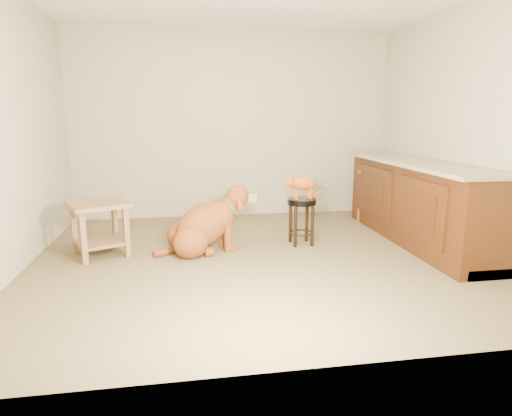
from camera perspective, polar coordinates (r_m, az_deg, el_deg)
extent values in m
cube|color=brown|center=(4.44, 0.04, -6.68)|extent=(4.50, 4.00, 0.01)
cube|color=#A49E84|center=(6.18, -3.02, 10.92)|extent=(4.50, 0.04, 2.60)
cube|color=#A49E84|center=(2.25, 8.42, 8.59)|extent=(4.50, 0.04, 2.60)
cube|color=#A49E84|center=(4.43, -30.40, 8.79)|extent=(0.04, 4.00, 2.60)
cube|color=#A49E84|center=(5.08, 26.35, 9.42)|extent=(0.04, 4.00, 2.60)
cube|color=#3E1F0B|center=(5.26, 20.94, 0.57)|extent=(0.60, 2.50, 0.90)
cube|color=gray|center=(5.18, 21.05, 5.67)|extent=(0.70, 2.56, 0.04)
cube|color=black|center=(5.37, 20.99, -3.60)|extent=(0.52, 2.50, 0.10)
cube|color=#3E1F0B|center=(4.63, 21.02, -0.30)|extent=(0.02, 0.90, 0.62)
cube|color=#3E1F0B|center=(5.59, 15.40, 2.11)|extent=(0.02, 0.90, 0.62)
cube|color=#331808|center=(4.62, 20.89, -0.30)|extent=(0.02, 0.60, 0.40)
cube|color=#331808|center=(5.58, 15.29, 2.11)|extent=(0.02, 0.60, 0.40)
cylinder|color=black|center=(4.99, 6.79, -1.83)|extent=(0.04, 0.04, 0.47)
cylinder|color=black|center=(4.94, 4.61, -1.95)|extent=(0.04, 0.04, 0.47)
cylinder|color=black|center=(4.81, 7.51, -2.39)|extent=(0.04, 0.04, 0.47)
cylinder|color=black|center=(4.75, 5.26, -2.52)|extent=(0.04, 0.04, 0.47)
torus|color=black|center=(4.90, 6.02, -3.28)|extent=(0.28, 0.28, 0.02)
cylinder|color=black|center=(4.81, 6.11, 0.89)|extent=(0.32, 0.32, 0.06)
cube|color=brown|center=(6.22, 15.88, 1.59)|extent=(0.06, 0.06, 0.68)
cube|color=brown|center=(6.01, 13.73, 1.35)|extent=(0.06, 0.06, 0.68)
cube|color=brown|center=(6.01, 17.92, 1.09)|extent=(0.06, 0.06, 0.68)
cube|color=brown|center=(5.79, 15.76, 0.82)|extent=(0.06, 0.06, 0.68)
cube|color=brown|center=(5.95, 16.03, 4.62)|extent=(0.49, 0.49, 0.04)
cube|color=brown|center=(4.99, -18.31, -2.04)|extent=(0.07, 0.07, 0.53)
cube|color=brown|center=(4.90, -23.05, -2.65)|extent=(0.07, 0.07, 0.53)
cube|color=brown|center=(4.59, -16.88, -3.14)|extent=(0.07, 0.07, 0.53)
cube|color=brown|center=(4.50, -22.01, -3.83)|extent=(0.07, 0.07, 0.53)
cube|color=brown|center=(4.68, -20.32, 0.47)|extent=(0.72, 0.72, 0.04)
cube|color=brown|center=(4.77, -19.96, -4.23)|extent=(0.61, 0.61, 0.03)
ellipsoid|color=brown|center=(4.71, -9.55, -3.72)|extent=(0.43, 0.38, 0.34)
ellipsoid|color=brown|center=(4.45, -8.69, -4.62)|extent=(0.43, 0.38, 0.34)
cylinder|color=brown|center=(4.80, -7.48, -4.78)|extent=(0.11, 0.12, 0.11)
cylinder|color=brown|center=(4.51, -6.37, -5.87)|extent=(0.11, 0.12, 0.11)
ellipsoid|color=brown|center=(4.59, -7.02, -2.29)|extent=(0.84, 0.57, 0.69)
ellipsoid|color=brown|center=(4.63, -4.67, -1.05)|extent=(0.35, 0.38, 0.35)
cylinder|color=brown|center=(4.77, -4.52, -2.85)|extent=(0.11, 0.11, 0.40)
cylinder|color=brown|center=(4.60, -3.76, -3.42)|extent=(0.11, 0.11, 0.40)
sphere|color=brown|center=(4.83, -4.13, -4.81)|extent=(0.11, 0.11, 0.11)
sphere|color=brown|center=(4.66, -3.36, -5.44)|extent=(0.11, 0.11, 0.11)
cylinder|color=brown|center=(4.63, -3.71, 0.32)|extent=(0.29, 0.23, 0.25)
ellipsoid|color=brown|center=(4.65, -2.50, 1.57)|extent=(0.30, 0.28, 0.24)
cube|color=#8E7259|center=(4.70, -0.94, 1.44)|extent=(0.19, 0.13, 0.11)
sphere|color=black|center=(4.73, -0.05, 1.57)|extent=(0.06, 0.06, 0.06)
cube|color=brown|center=(4.75, -3.21, 1.40)|extent=(0.07, 0.07, 0.18)
cube|color=brown|center=(4.55, -2.25, 0.92)|extent=(0.07, 0.07, 0.18)
torus|color=#0D6C62|center=(4.63, -3.71, 0.19)|extent=(0.19, 0.25, 0.21)
cylinder|color=#D8BF4C|center=(4.67, -3.09, -0.64)|extent=(0.02, 0.05, 0.05)
cylinder|color=brown|center=(4.62, -11.79, -5.69)|extent=(0.30, 0.24, 0.07)
ellipsoid|color=#95460E|center=(4.78, 6.35, 3.32)|extent=(0.31, 0.15, 0.19)
cylinder|color=#95460E|center=(4.81, 5.16, 1.99)|extent=(0.03, 0.03, 0.12)
sphere|color=#95460E|center=(4.82, 5.15, 1.46)|extent=(0.04, 0.04, 0.04)
cylinder|color=#95460E|center=(4.74, 5.43, 1.82)|extent=(0.03, 0.03, 0.12)
sphere|color=#95460E|center=(4.75, 5.42, 1.28)|extent=(0.04, 0.04, 0.04)
cylinder|color=#95460E|center=(4.86, 7.00, 2.05)|extent=(0.03, 0.03, 0.12)
sphere|color=#95460E|center=(4.87, 6.99, 1.53)|extent=(0.04, 0.04, 0.04)
cylinder|color=#95460E|center=(4.79, 7.30, 1.88)|extent=(0.03, 0.03, 0.12)
sphere|color=#95460E|center=(4.80, 7.29, 1.35)|extent=(0.04, 0.04, 0.04)
sphere|color=#95460E|center=(4.73, 4.53, 3.50)|extent=(0.11, 0.11, 0.11)
sphere|color=#95460E|center=(4.72, 3.99, 3.36)|extent=(0.04, 0.04, 0.04)
sphere|color=brown|center=(4.72, 3.79, 3.35)|extent=(0.02, 0.02, 0.02)
cone|color=#95460E|center=(4.76, 4.56, 4.26)|extent=(0.05, 0.05, 0.05)
cone|color=#C66B60|center=(4.76, 4.53, 4.22)|extent=(0.03, 0.03, 0.03)
cone|color=#95460E|center=(4.70, 4.78, 4.15)|extent=(0.05, 0.05, 0.05)
cone|color=#C66B60|center=(4.70, 4.75, 4.11)|extent=(0.03, 0.03, 0.03)
cylinder|color=#95460E|center=(4.89, 7.86, 1.72)|extent=(0.22, 0.13, 0.11)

